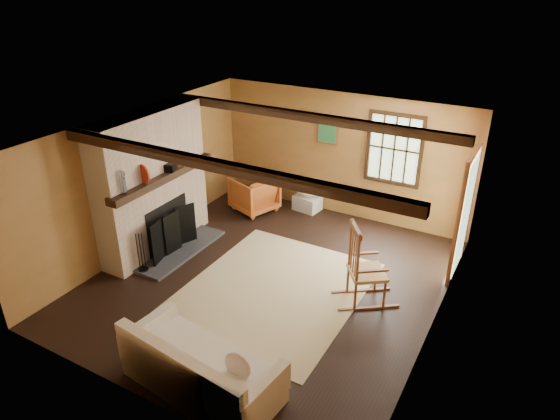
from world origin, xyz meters
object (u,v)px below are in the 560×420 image
Objects in this scene: rocking_chair at (364,270)px; sofa at (199,372)px; fireplace at (153,188)px; laundry_basket at (307,203)px; armchair at (254,194)px.

rocking_chair is 2.75m from sofa.
laundry_basket is (1.63, 2.55, -0.95)m from fireplace.
laundry_basket is 1.09m from armchair.
fireplace is at bearing 57.22° from rocking_chair.
rocking_chair reaches higher than laundry_basket.
laundry_basket is at bearing 140.15° from armchair.
rocking_chair is 0.63× the size of sofa.
armchair is at bearing 70.81° from fireplace.
rocking_chair reaches higher than armchair.
armchair is at bearing 22.69° from rocking_chair.
rocking_chair is at bearing 78.99° from armchair.
fireplace is 3.73m from rocking_chair.
armchair reaches higher than laundry_basket.
laundry_basket is (-1.04, 4.88, -0.12)m from sofa.
rocking_chair is at bearing -48.66° from laundry_basket.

